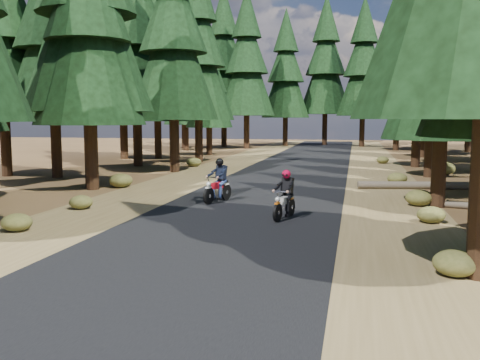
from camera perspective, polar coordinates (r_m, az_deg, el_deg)
name	(u,v)px	position (r m, az deg, el deg)	size (l,w,h in m)	color
ground	(228,226)	(14.69, -1.24, -4.92)	(120.00, 120.00, 0.00)	#483119
road	(260,199)	(19.52, 2.17, -2.04)	(6.00, 100.00, 0.01)	black
shoulder_l	(142,195)	(20.80, -10.41, -1.61)	(3.20, 100.00, 0.01)	brown
shoulder_r	(391,203)	(19.27, 15.78, -2.40)	(3.20, 100.00, 0.01)	brown
pine_forest	(304,40)	(35.56, 6.85, 14.57)	(34.59, 55.08, 16.32)	black
log_near	(421,185)	(23.49, 18.78, -0.54)	(0.32, 0.32, 5.25)	#4C4233
understory_shrubs	(321,184)	(21.95, 8.68, -0.43)	(15.33, 31.16, 0.70)	#474C1E
rider_lead	(284,203)	(15.64, 4.76, -2.44)	(0.86, 1.67, 1.43)	beige
rider_follow	(218,188)	(18.71, -2.41, -0.83)	(1.03, 1.79, 1.53)	#AA0B17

